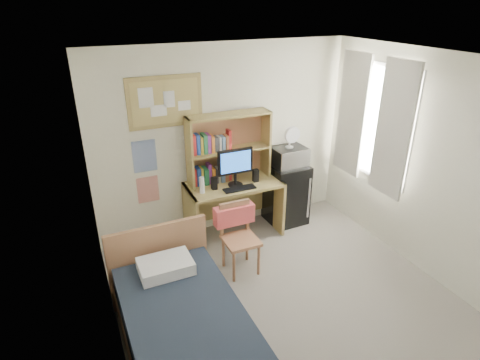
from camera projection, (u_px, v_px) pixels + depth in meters
name	position (u px, v px, depth m)	size (l,w,h in m)	color
floor	(300.00, 315.00, 4.29)	(3.60, 4.20, 0.02)	gray
ceiling	(320.00, 65.00, 3.20)	(3.60, 4.20, 0.02)	white
wall_back	(224.00, 141.00, 5.49)	(3.60, 0.04, 2.60)	white
wall_left	(109.00, 254.00, 3.08)	(0.04, 4.20, 2.60)	white
wall_right	(447.00, 176.00, 4.41)	(0.04, 4.20, 2.60)	white
window_unit	(373.00, 122.00, 5.26)	(0.10, 1.40, 1.70)	white
curtain_left	(393.00, 131.00, 4.92)	(0.04, 0.55, 1.70)	silver
curtain_right	(352.00, 115.00, 5.58)	(0.04, 0.55, 1.70)	silver
bulletin_board	(165.00, 102.00, 4.92)	(0.94, 0.03, 0.64)	#CEBA6D
poster_wave	(144.00, 156.00, 5.09)	(0.30, 0.01, 0.42)	#254A97
poster_japan	(148.00, 189.00, 5.29)	(0.28, 0.01, 0.36)	red
desk	(234.00, 209.00, 5.57)	(1.28, 0.64, 0.80)	tan
desk_chair	(241.00, 240.00, 4.80)	(0.44, 0.44, 0.88)	tan
mini_fridge	(286.00, 193.00, 5.92)	(0.53, 0.53, 0.90)	black
bed	(191.00, 346.00, 3.54)	(1.04, 2.08, 0.57)	#19222E
hutch	(229.00, 148.00, 5.34)	(1.13, 0.29, 0.92)	tan
monitor	(235.00, 168.00, 5.25)	(0.48, 0.04, 0.51)	black
keyboard	(240.00, 189.00, 5.23)	(0.43, 0.14, 0.02)	black
speaker_left	(214.00, 183.00, 5.21)	(0.07, 0.07, 0.17)	black
speaker_right	(256.00, 175.00, 5.43)	(0.07, 0.07, 0.18)	black
water_bottle	(202.00, 185.00, 5.10)	(0.06, 0.06, 0.22)	white
hoodie	(234.00, 215.00, 4.87)	(0.50, 0.15, 0.24)	#F75E5E
microwave	(289.00, 157.00, 5.66)	(0.47, 0.35, 0.27)	silver
desk_fan	(290.00, 138.00, 5.54)	(0.23, 0.23, 0.28)	white
pillow	(166.00, 266.00, 4.02)	(0.53, 0.37, 0.13)	white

